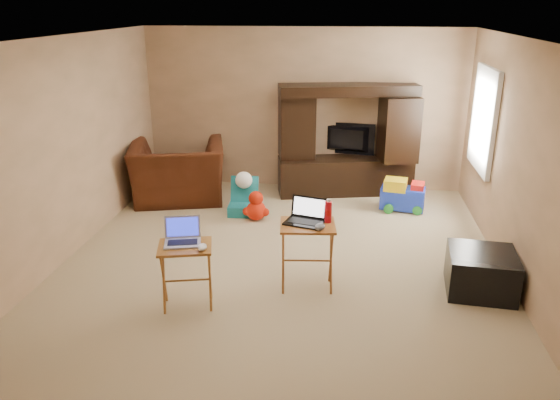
# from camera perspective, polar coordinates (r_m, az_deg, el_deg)

# --- Properties ---
(floor) EXTENTS (5.50, 5.50, 0.00)m
(floor) POSITION_cam_1_polar(r_m,az_deg,el_deg) (6.47, 0.22, -6.07)
(floor) COLOR #C5AE88
(floor) RESTS_ON ground
(ceiling) EXTENTS (5.50, 5.50, 0.00)m
(ceiling) POSITION_cam_1_polar(r_m,az_deg,el_deg) (5.82, 0.26, 16.62)
(ceiling) COLOR silver
(ceiling) RESTS_ON ground
(wall_back) EXTENTS (5.00, 0.00, 5.00)m
(wall_back) POSITION_cam_1_polar(r_m,az_deg,el_deg) (8.70, 2.47, 9.42)
(wall_back) COLOR tan
(wall_back) RESTS_ON ground
(wall_front) EXTENTS (5.00, 0.00, 5.00)m
(wall_front) POSITION_cam_1_polar(r_m,az_deg,el_deg) (3.49, -5.30, -7.28)
(wall_front) COLOR tan
(wall_front) RESTS_ON ground
(wall_left) EXTENTS (0.00, 5.50, 5.50)m
(wall_left) POSITION_cam_1_polar(r_m,az_deg,el_deg) (6.79, -21.29, 5.05)
(wall_left) COLOR tan
(wall_left) RESTS_ON ground
(wall_right) EXTENTS (0.00, 5.50, 5.50)m
(wall_right) POSITION_cam_1_polar(r_m,az_deg,el_deg) (6.25, 23.68, 3.52)
(wall_right) COLOR tan
(wall_right) RESTS_ON ground
(window_pane) EXTENTS (0.00, 1.20, 1.20)m
(window_pane) POSITION_cam_1_polar(r_m,az_deg,el_deg) (7.67, 20.65, 7.88)
(window_pane) COLOR white
(window_pane) RESTS_ON ground
(window_frame) EXTENTS (0.06, 1.14, 1.34)m
(window_frame) POSITION_cam_1_polar(r_m,az_deg,el_deg) (7.66, 20.51, 7.89)
(window_frame) COLOR white
(window_frame) RESTS_ON ground
(entertainment_center) EXTENTS (2.14, 0.95, 1.70)m
(entertainment_center) POSITION_cam_1_polar(r_m,az_deg,el_deg) (8.47, 6.96, 6.22)
(entertainment_center) COLOR black
(entertainment_center) RESTS_ON floor
(television) EXTENTS (0.87, 0.26, 0.50)m
(television) POSITION_cam_1_polar(r_m,az_deg,el_deg) (8.66, 6.97, 6.29)
(television) COLOR black
(television) RESTS_ON entertainment_center
(recliner) EXTENTS (1.61, 1.49, 0.88)m
(recliner) POSITION_cam_1_polar(r_m,az_deg,el_deg) (8.33, -10.60, 2.86)
(recliner) COLOR #41190E
(recliner) RESTS_ON floor
(child_rocker) EXTENTS (0.41, 0.46, 0.52)m
(child_rocker) POSITION_cam_1_polar(r_m,az_deg,el_deg) (7.71, -3.93, 0.37)
(child_rocker) COLOR #166F7B
(child_rocker) RESTS_ON floor
(plush_toy) EXTENTS (0.38, 0.32, 0.42)m
(plush_toy) POSITION_cam_1_polar(r_m,az_deg,el_deg) (7.50, -2.52, -0.58)
(plush_toy) COLOR red
(plush_toy) RESTS_ON floor
(push_toy) EXTENTS (0.70, 0.55, 0.47)m
(push_toy) POSITION_cam_1_polar(r_m,az_deg,el_deg) (8.05, 12.70, 0.58)
(push_toy) COLOR blue
(push_toy) RESTS_ON floor
(ottoman) EXTENTS (0.73, 0.73, 0.43)m
(ottoman) POSITION_cam_1_polar(r_m,az_deg,el_deg) (6.05, 20.26, -7.09)
(ottoman) COLOR black
(ottoman) RESTS_ON floor
(tray_table_left) EXTENTS (0.59, 0.51, 0.66)m
(tray_table_left) POSITION_cam_1_polar(r_m,az_deg,el_deg) (5.44, -9.71, -7.87)
(tray_table_left) COLOR #9A6425
(tray_table_left) RESTS_ON floor
(tray_table_right) EXTENTS (0.60, 0.50, 0.72)m
(tray_table_right) POSITION_cam_1_polar(r_m,az_deg,el_deg) (5.68, 2.85, -5.91)
(tray_table_right) COLOR #A46527
(tray_table_right) RESTS_ON floor
(laptop_left) EXTENTS (0.40, 0.36, 0.24)m
(laptop_left) POSITION_cam_1_polar(r_m,az_deg,el_deg) (5.28, -10.21, -3.38)
(laptop_left) COLOR #A4A4A8
(laptop_left) RESTS_ON tray_table_left
(laptop_right) EXTENTS (0.45, 0.40, 0.24)m
(laptop_right) POSITION_cam_1_polar(r_m,az_deg,el_deg) (5.51, 2.54, -1.29)
(laptop_right) COLOR black
(laptop_right) RESTS_ON tray_table_right
(mouse_left) EXTENTS (0.10, 0.14, 0.05)m
(mouse_left) POSITION_cam_1_polar(r_m,az_deg,el_deg) (5.17, -8.13, -4.90)
(mouse_left) COLOR white
(mouse_left) RESTS_ON tray_table_left
(mouse_right) EXTENTS (0.13, 0.17, 0.06)m
(mouse_right) POSITION_cam_1_polar(r_m,az_deg,el_deg) (5.41, 4.20, -2.79)
(mouse_right) COLOR #44454A
(mouse_right) RESTS_ON tray_table_right
(water_bottle) EXTENTS (0.07, 0.07, 0.22)m
(water_bottle) POSITION_cam_1_polar(r_m,az_deg,el_deg) (5.56, 5.05, -1.26)
(water_bottle) COLOR red
(water_bottle) RESTS_ON tray_table_right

